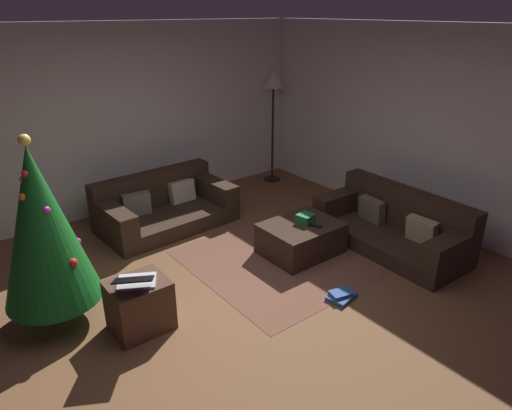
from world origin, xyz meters
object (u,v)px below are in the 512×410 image
at_px(gift_box, 306,219).
at_px(laptop, 136,281).
at_px(couch_right, 395,226).
at_px(christmas_tree, 42,227).
at_px(tv_remote, 315,226).
at_px(side_table, 140,305).
at_px(ottoman, 301,238).
at_px(book_stack, 341,296).
at_px(corner_lamp, 273,89).
at_px(couch_left, 163,206).

distance_m(gift_box, laptop, 2.26).
relative_size(couch_right, laptop, 3.52).
bearing_deg(christmas_tree, laptop, -50.35).
relative_size(tv_remote, side_table, 0.31).
xyz_separation_m(christmas_tree, laptop, (0.53, -0.64, -0.44)).
height_order(ottoman, gift_box, gift_box).
bearing_deg(gift_box, book_stack, -112.36).
height_order(tv_remote, christmas_tree, christmas_tree).
distance_m(laptop, book_stack, 2.06).
relative_size(book_stack, corner_lamp, 0.18).
bearing_deg(couch_right, christmas_tree, 76.34).
distance_m(ottoman, book_stack, 1.05).
distance_m(couch_left, gift_box, 2.03).
bearing_deg(corner_lamp, couch_left, -169.40).
bearing_deg(book_stack, side_table, 155.32).
bearing_deg(book_stack, christmas_tree, 149.18).
bearing_deg(laptop, tv_remote, 1.41).
bearing_deg(couch_left, couch_right, 127.15).
height_order(gift_box, book_stack, gift_box).
height_order(tv_remote, book_stack, tv_remote).
relative_size(couch_left, tv_remote, 11.27).
bearing_deg(side_table, couch_right, -7.76).
distance_m(ottoman, tv_remote, 0.26).
bearing_deg(christmas_tree, ottoman, -9.21).
relative_size(side_table, book_stack, 1.58).
xyz_separation_m(ottoman, laptop, (-2.19, -0.20, 0.36)).
bearing_deg(ottoman, couch_left, 117.69).
distance_m(christmas_tree, book_stack, 2.93).
height_order(tv_remote, corner_lamp, corner_lamp).
relative_size(ottoman, side_table, 1.73).
xyz_separation_m(tv_remote, laptop, (-2.26, -0.06, 0.16)).
height_order(christmas_tree, side_table, christmas_tree).
bearing_deg(gift_box, side_table, -176.35).
height_order(ottoman, laptop, laptop).
relative_size(laptop, book_stack, 1.64).
distance_m(couch_right, laptop, 3.26).
xyz_separation_m(christmas_tree, book_stack, (2.38, -1.42, -0.95)).
distance_m(tv_remote, christmas_tree, 2.92).
xyz_separation_m(couch_left, christmas_tree, (-1.79, -1.33, 0.74)).
distance_m(side_table, book_stack, 2.00).
bearing_deg(side_table, book_stack, -24.68).
bearing_deg(couch_left, ottoman, 114.87).
xyz_separation_m(gift_box, book_stack, (-0.40, -0.97, -0.40)).
bearing_deg(corner_lamp, couch_right, -96.96).
distance_m(couch_right, side_table, 3.22).
relative_size(tv_remote, book_stack, 0.49).
distance_m(laptop, corner_lamp, 4.41).
distance_m(couch_right, corner_lamp, 3.08).
height_order(tv_remote, laptop, laptop).
bearing_deg(christmas_tree, side_table, -45.97).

